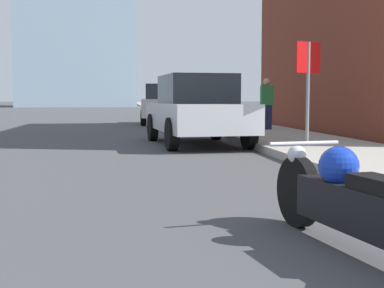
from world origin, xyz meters
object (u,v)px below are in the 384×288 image
(stop_sign, at_px, (308,75))
(pedestrian, at_px, (267,104))
(parked_car_silver, at_px, (196,110))
(parked_car_white, at_px, (164,104))
(motorcycle, at_px, (356,202))

(stop_sign, bearing_deg, pedestrian, 82.41)
(stop_sign, distance_m, pedestrian, 5.79)
(parked_car_silver, xyz_separation_m, pedestrian, (2.63, 3.37, 0.11))
(stop_sign, bearing_deg, parked_car_silver, 128.67)
(parked_car_silver, distance_m, stop_sign, 3.08)
(parked_car_white, bearing_deg, stop_sign, -76.56)
(parked_car_silver, distance_m, parked_car_white, 10.21)
(motorcycle, xyz_separation_m, stop_sign, (2.02, 6.62, 1.17))
(pedestrian, bearing_deg, parked_car_silver, -127.97)
(motorcycle, relative_size, parked_car_silver, 0.51)
(parked_car_silver, xyz_separation_m, stop_sign, (1.87, -2.34, 0.71))
(parked_car_silver, bearing_deg, motorcycle, -95.85)
(motorcycle, bearing_deg, pedestrian, 67.70)
(pedestrian, bearing_deg, parked_car_white, 110.59)
(parked_car_silver, distance_m, pedestrian, 4.28)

